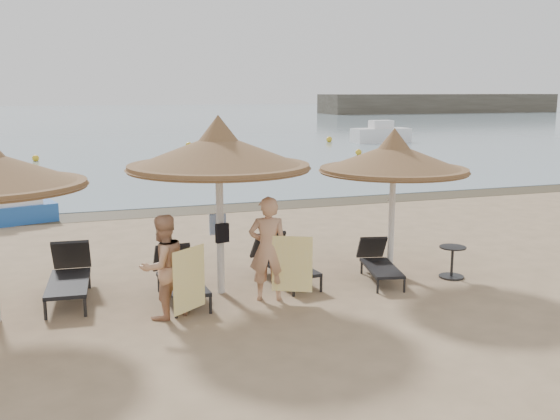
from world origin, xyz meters
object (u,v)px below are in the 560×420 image
at_px(side_table, 452,263).
at_px(pedal_boat, 13,210).
at_px(palapa_center, 219,152).
at_px(lounger_near_right, 282,260).
at_px(lounger_far_right, 379,262).
at_px(palapa_right, 394,158).
at_px(lounger_near_left, 179,276).
at_px(person_left, 163,259).
at_px(lounger_far_left, 69,275).
at_px(person_right, 268,240).

xyz_separation_m(side_table, pedal_boat, (-8.51, 8.36, 0.06)).
distance_m(palapa_center, lounger_near_right, 2.56).
height_order(lounger_near_right, lounger_far_right, lounger_near_right).
xyz_separation_m(palapa_right, lounger_near_left, (-4.25, -0.14, -1.92)).
distance_m(lounger_near_left, lounger_near_right, 2.10).
xyz_separation_m(lounger_far_right, person_left, (-4.25, -0.79, 0.65)).
bearing_deg(palapa_right, lounger_near_right, 173.06).
distance_m(lounger_near_left, lounger_far_right, 3.85).
height_order(lounger_far_left, lounger_near_right, lounger_far_left).
xyz_separation_m(lounger_near_right, person_left, (-2.46, -1.34, 0.60)).
bearing_deg(lounger_far_left, lounger_near_left, -14.15).
relative_size(palapa_right, person_left, 1.49).
xyz_separation_m(palapa_center, lounger_near_right, (1.30, 0.42, -2.16)).
bearing_deg(side_table, lounger_near_left, 174.11).
height_order(palapa_center, palapa_right, palapa_center).
bearing_deg(lounger_far_left, person_left, -42.90).
bearing_deg(palapa_center, side_table, -6.72).
bearing_deg(person_left, palapa_right, 167.27).
bearing_deg(pedal_boat, palapa_center, -78.88).
bearing_deg(palapa_right, side_table, -34.71).
bearing_deg(lounger_far_right, lounger_near_left, -169.59).
xyz_separation_m(person_left, pedal_boat, (-2.87, 8.75, -0.62)).
xyz_separation_m(lounger_near_right, side_table, (3.18, -0.95, -0.08)).
relative_size(lounger_near_right, lounger_far_right, 1.13).
bearing_deg(lounger_far_right, palapa_center, -169.89).
relative_size(palapa_center, person_right, 1.51).
bearing_deg(lounger_far_left, palapa_right, -0.21).
relative_size(lounger_near_right, person_right, 0.92).
height_order(lounger_far_left, side_table, lounger_far_left).
relative_size(lounger_near_right, person_left, 1.00).
height_order(lounger_near_left, person_left, person_left).
xyz_separation_m(side_table, person_right, (-3.79, -0.10, 0.77)).
height_order(palapa_center, person_right, palapa_center).
bearing_deg(palapa_center, palapa_right, 2.47).
relative_size(lounger_near_left, person_right, 0.91).
distance_m(person_right, pedal_boat, 9.71).
bearing_deg(lounger_near_left, person_right, -26.96).
bearing_deg(person_right, lounger_far_left, -4.41).
bearing_deg(lounger_far_right, palapa_right, 47.14).
relative_size(lounger_far_right, person_left, 0.88).
xyz_separation_m(lounger_far_left, lounger_near_right, (3.89, -0.20, -0.03)).
bearing_deg(lounger_far_left, palapa_center, -9.29).
distance_m(palapa_right, side_table, 2.34).
relative_size(lounger_near_left, side_table, 3.12).
distance_m(lounger_far_right, person_right, 2.56).
bearing_deg(person_left, lounger_near_right, -177.07).
relative_size(palapa_right, lounger_far_left, 1.41).
xyz_separation_m(palapa_right, person_left, (-4.65, -1.07, -1.32)).
height_order(palapa_center, lounger_near_right, palapa_center).
height_order(palapa_center, lounger_far_right, palapa_center).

